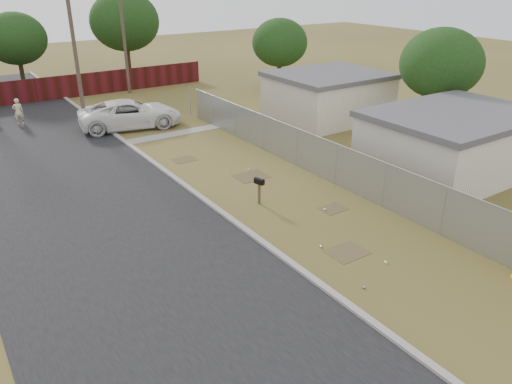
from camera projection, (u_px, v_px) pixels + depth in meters
ground at (283, 199)px, 22.26m from camera, size 120.00×120.00×0.00m
street at (78, 174)px, 24.92m from camera, size 15.10×60.00×0.12m
chainlink_fence at (322, 162)px, 24.30m from camera, size 0.10×27.06×2.02m
privacy_fence at (23, 92)px, 37.80m from camera, size 30.00×0.12×1.80m
utility_poles at (61, 44)px, 34.16m from camera, size 12.60×8.24×9.00m
houses at (385, 117)px, 28.94m from camera, size 9.30×17.24×3.10m
horizon_trees at (111, 37)px, 38.67m from camera, size 33.32×31.94×7.78m
mailbox at (259, 184)px, 21.43m from camera, size 0.31×0.53×1.21m
pickup_truck at (130, 114)px, 32.03m from camera, size 6.91×4.24×1.79m
pedestrian at (18, 112)px, 32.62m from camera, size 0.68×0.48×1.75m
scattered_litter at (321, 228)px, 19.67m from camera, size 2.84×10.81×0.07m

